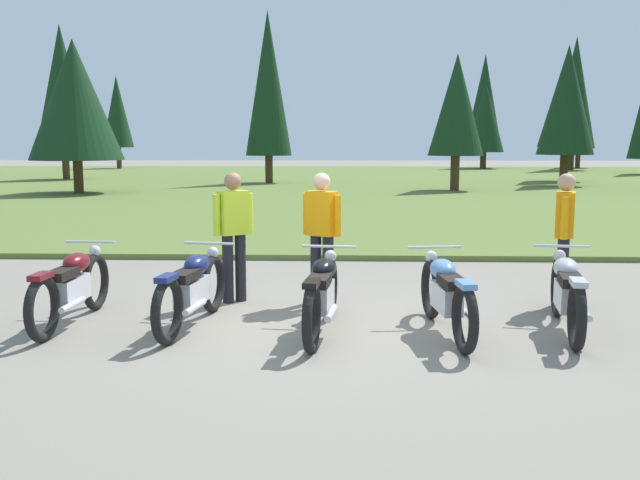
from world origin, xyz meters
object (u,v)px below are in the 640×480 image
Objects in this scene: motorcycle_sky_blue at (446,294)px; rider_checking_bike at (234,229)px; rider_near_row_end at (564,232)px; motorcycle_silver at (567,293)px; motorcycle_black at (322,293)px; rider_in_hivis_vest at (322,230)px; motorcycle_maroon at (72,286)px; motorcycle_navy at (193,288)px.

rider_checking_bike reaches higher than motorcycle_sky_blue.
motorcycle_silver is at bearing -104.65° from rider_near_row_end.
motorcycle_black and motorcycle_silver have the same top height.
rider_in_hivis_vest is at bearing 91.97° from motorcycle_black.
rider_checking_bike is at bearing 129.19° from motorcycle_black.
motorcycle_maroon is at bearing 176.26° from motorcycle_sky_blue.
motorcycle_sky_blue is 1.26× the size of rider_checking_bike.
rider_in_hivis_vest is (-1.38, 1.40, 0.51)m from motorcycle_sky_blue.
rider_near_row_end is at bearing 24.51° from motorcycle_black.
rider_checking_bike and rider_in_hivis_vest have the same top height.
rider_checking_bike is at bearing 161.03° from motorcycle_silver.
rider_checking_bike is at bearing 35.35° from motorcycle_maroon.
rider_near_row_end reaches higher than motorcycle_maroon.
motorcycle_navy is 1.47m from motorcycle_black.
motorcycle_silver is 1.25× the size of rider_near_row_end.
motorcycle_black is at bearing -50.81° from rider_checking_bike.
motorcycle_navy is at bearing 171.78° from motorcycle_black.
rider_in_hivis_vest is at bearing 40.26° from motorcycle_navy.
rider_in_hivis_vest is at bearing 179.17° from rider_near_row_end.
motorcycle_navy is at bearing -102.37° from rider_checking_bike.
motorcycle_navy is (1.39, -0.06, 0.00)m from motorcycle_maroon.
motorcycle_black and motorcycle_sky_blue have the same top height.
motorcycle_navy and motorcycle_silver have the same top height.
motorcycle_sky_blue is at bearing -3.74° from motorcycle_maroon.
motorcycle_navy and motorcycle_sky_blue have the same top height.
rider_in_hivis_vest reaches higher than motorcycle_navy.
motorcycle_maroon and motorcycle_silver have the same top height.
rider_checking_bike is (-2.51, 1.45, 0.51)m from motorcycle_sky_blue.
rider_near_row_end is (5.81, 1.09, 0.51)m from motorcycle_maroon.
rider_near_row_end is at bearing 10.58° from motorcycle_maroon.
motorcycle_black is 1.94m from rider_checking_bike.
rider_checking_bike reaches higher than motorcycle_maroon.
motorcycle_sky_blue is 2.03m from rider_in_hivis_vest.
motorcycle_silver is 3.03m from rider_in_hivis_vest.
motorcycle_black is 1.26× the size of rider_in_hivis_vest.
rider_in_hivis_vest is (2.79, 1.13, 0.51)m from motorcycle_maroon.
motorcycle_maroon is 1.26× the size of rider_in_hivis_vest.
motorcycle_maroon is 5.50m from motorcycle_silver.
motorcycle_silver is (1.32, 0.13, 0.00)m from motorcycle_sky_blue.
rider_in_hivis_vest is 3.02m from rider_near_row_end.
rider_in_hivis_vest reaches higher than motorcycle_sky_blue.
motorcycle_sky_blue is at bearing -30.03° from rider_checking_bike.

